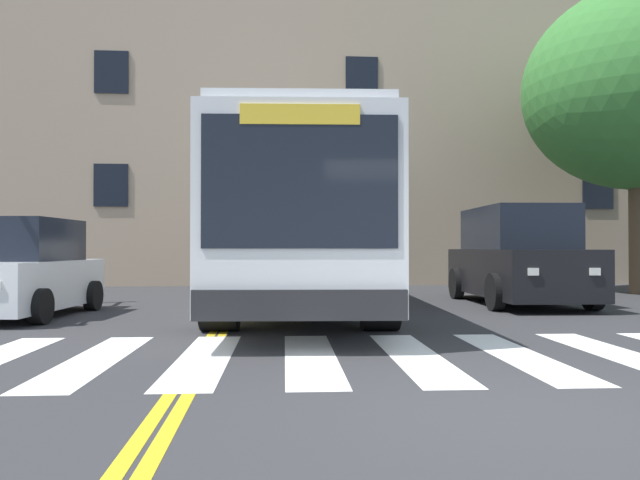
% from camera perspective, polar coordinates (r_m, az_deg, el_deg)
% --- Properties ---
extents(ground_plane, '(120.00, 120.00, 0.00)m').
position_cam_1_polar(ground_plane, '(5.12, 17.45, -15.04)').
color(ground_plane, '#303033').
extents(crosswalk, '(16.54, 3.80, 0.01)m').
position_cam_1_polar(crosswalk, '(7.62, 13.27, -10.24)').
color(crosswalk, white).
rests_on(crosswalk, ground).
extents(lane_line_yellow_inner, '(0.12, 36.00, 0.01)m').
position_cam_1_polar(lane_line_yellow_inner, '(21.22, -6.82, -4.13)').
color(lane_line_yellow_inner, gold).
rests_on(lane_line_yellow_inner, ground).
extents(lane_line_yellow_outer, '(0.12, 36.00, 0.01)m').
position_cam_1_polar(lane_line_yellow_outer, '(21.21, -6.39, -4.14)').
color(lane_line_yellow_outer, gold).
rests_on(lane_line_yellow_outer, ground).
extents(city_bus, '(3.41, 12.19, 3.20)m').
position_cam_1_polar(city_bus, '(13.33, -1.78, 1.38)').
color(city_bus, white).
rests_on(city_bus, ground).
extents(car_white_near_lane, '(2.23, 3.94, 1.81)m').
position_cam_1_polar(car_white_near_lane, '(12.74, -25.62, -2.62)').
color(car_white_near_lane, white).
rests_on(car_white_near_lane, ground).
extents(car_black_far_lane, '(2.35, 4.95, 2.18)m').
position_cam_1_polar(car_black_far_lane, '(14.75, 17.58, -1.59)').
color(car_black_far_lane, black).
rests_on(car_black_far_lane, ground).
extents(building_facade, '(31.07, 8.64, 13.28)m').
position_cam_1_polar(building_facade, '(25.68, -6.95, 11.37)').
color(building_facade, tan).
rests_on(building_facade, ground).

